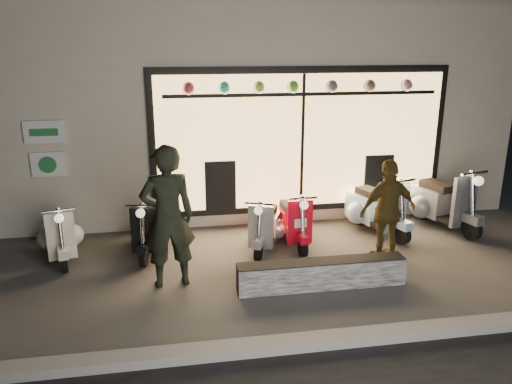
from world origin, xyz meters
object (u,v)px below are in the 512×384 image
at_px(graffiti_barrier, 322,274).
at_px(man, 168,217).
at_px(scooter_silver, 267,225).
at_px(scooter_red, 291,220).
at_px(woman, 388,211).

bearing_deg(graffiti_barrier, man, 167.88).
height_order(scooter_silver, scooter_red, scooter_red).
distance_m(scooter_silver, woman, 1.98).
xyz_separation_m(graffiti_barrier, scooter_silver, (-0.46, 1.61, 0.16)).
bearing_deg(woman, man, -2.96).
distance_m(scooter_silver, man, 2.08).
distance_m(graffiti_barrier, scooter_red, 1.74).
bearing_deg(man, woman, 176.65).
distance_m(scooter_silver, scooter_red, 0.46).
bearing_deg(man, scooter_red, -156.11).
height_order(scooter_silver, man, man).
xyz_separation_m(scooter_silver, woman, (1.72, -0.87, 0.44)).
bearing_deg(graffiti_barrier, scooter_silver, 106.05).
height_order(graffiti_barrier, man, man).
height_order(scooter_red, man, man).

